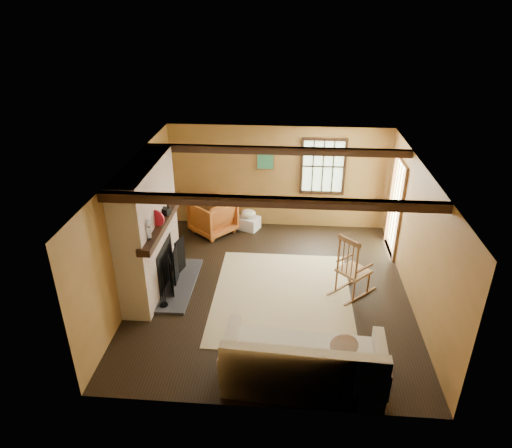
# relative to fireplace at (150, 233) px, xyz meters

# --- Properties ---
(ground) EXTENTS (5.50, 5.50, 0.00)m
(ground) POSITION_rel_fireplace_xyz_m (2.23, 0.00, -1.10)
(ground) COLOR black
(ground) RESTS_ON ground
(room_envelope) EXTENTS (5.02, 5.52, 2.44)m
(room_envelope) POSITION_rel_fireplace_xyz_m (2.45, 0.26, 0.53)
(room_envelope) COLOR #A4703A
(room_envelope) RESTS_ON ground
(fireplace) EXTENTS (1.02, 2.30, 2.40)m
(fireplace) POSITION_rel_fireplace_xyz_m (0.00, 0.00, 0.00)
(fireplace) COLOR brown
(fireplace) RESTS_ON ground
(rug) EXTENTS (2.50, 3.00, 0.01)m
(rug) POSITION_rel_fireplace_xyz_m (2.43, -0.20, -1.10)
(rug) COLOR #C7B784
(rug) RESTS_ON ground
(rocking_chair) EXTENTS (0.94, 0.93, 1.21)m
(rocking_chair) POSITION_rel_fireplace_xyz_m (3.67, 0.01, -0.59)
(rocking_chair) COLOR tan
(rocking_chair) RESTS_ON ground
(sofa) EXTENTS (2.29, 1.12, 0.91)m
(sofa) POSITION_rel_fireplace_xyz_m (2.77, -2.28, -0.78)
(sofa) COLOR beige
(sofa) RESTS_ON ground
(firewood_pile) EXTENTS (0.58, 0.11, 0.21)m
(firewood_pile) POSITION_rel_fireplace_xyz_m (0.43, 2.55, -1.00)
(firewood_pile) COLOR brown
(firewood_pile) RESTS_ON ground
(laundry_basket) EXTENTS (0.61, 0.54, 0.30)m
(laundry_basket) POSITION_rel_fireplace_xyz_m (1.54, 2.47, -0.95)
(laundry_basket) COLOR white
(laundry_basket) RESTS_ON ground
(basket_pillow) EXTENTS (0.41, 0.36, 0.18)m
(basket_pillow) POSITION_rel_fireplace_xyz_m (1.54, 2.47, -0.71)
(basket_pillow) COLOR beige
(basket_pillow) RESTS_ON laundry_basket
(armchair) EXTENTS (1.22, 1.22, 0.80)m
(armchair) POSITION_rel_fireplace_xyz_m (0.75, 2.22, -0.70)
(armchair) COLOR #BF6026
(armchair) RESTS_ON ground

